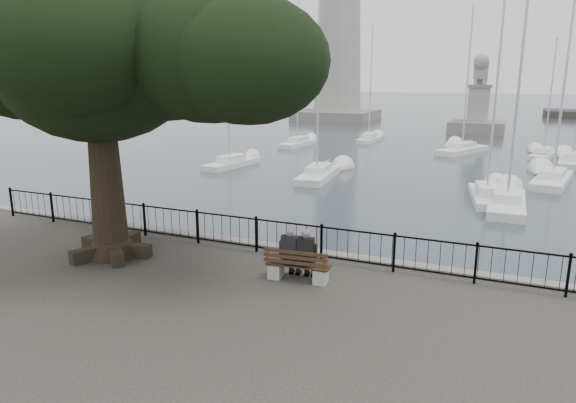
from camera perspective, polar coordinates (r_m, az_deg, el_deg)
The scene contains 18 objects.
harbor at distance 15.25m, azimuth 0.75°, elevation -7.28°, with size 260.00×260.00×1.20m.
railing at distance 14.47m, azimuth 0.00°, elevation -4.01°, with size 22.06×0.06×1.00m.
bench at distance 12.85m, azimuth 1.08°, elevation -7.54°, with size 1.67×0.63×0.86m.
person_left at distance 12.88m, azimuth 0.36°, elevation -5.94°, with size 0.42×0.70×1.37m.
person_right at distance 12.77m, azimuth 2.14°, elevation -6.13°, with size 0.42×0.70×1.37m.
tree at distance 14.37m, azimuth -17.88°, elevation 15.99°, with size 10.60×7.40×8.65m.
lighthouse at distance 76.28m, azimuth 5.69°, elevation 19.40°, with size 10.66×10.66×32.40m.
lion_monument at distance 60.31m, azimuth 20.33°, elevation 9.13°, with size 5.71×5.71×8.49m.
sailboat_a at distance 35.37m, azimuth -6.29°, elevation 4.33°, with size 2.03×5.09×9.00m.
sailboat_b at distance 31.05m, azimuth 3.43°, elevation 3.19°, with size 2.08×5.66×11.63m.
sailboat_c at distance 26.03m, azimuth 23.15°, elevation 0.01°, with size 1.57×5.64×10.77m.
sailboat_d at distance 33.07m, azimuth 27.29°, elevation 2.26°, with size 2.64×6.05×10.43m.
sailboat_e at distance 46.13m, azimuth 1.17°, elevation 6.67°, with size 1.94×5.20×12.30m.
sailboat_f at distance 44.02m, azimuth 18.80°, elevation 5.55°, with size 3.80×6.06×11.52m.
sailboat_g at distance 43.81m, azimuth 26.51°, elevation 4.77°, with size 2.30×4.86×8.90m.
sailboat_h at distance 50.00m, azimuth 9.03°, elevation 7.00°, with size 1.38×4.83×10.65m.
sailboat_i at distance 27.23m, azimuth 21.22°, elevation 0.74°, with size 2.10×5.12×10.03m.
sailboat_j at distance 41.10m, azimuth 28.99°, elevation 4.07°, with size 2.09×5.83×11.91m.
Camera 1 is at (5.48, -10.15, 4.94)m, focal length 32.00 mm.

